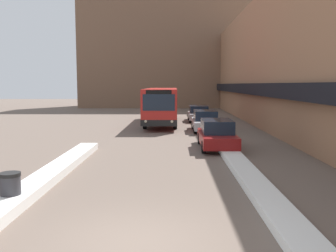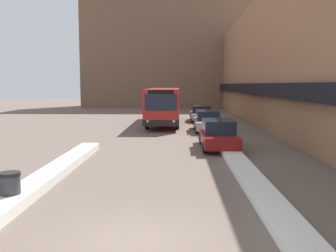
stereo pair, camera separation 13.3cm
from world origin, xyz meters
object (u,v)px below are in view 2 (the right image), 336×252
city_bus (164,104)px  parked_car_middle (207,121)px  parked_car_back (201,113)px  trash_bin (10,189)px  parked_car_front (218,134)px

city_bus → parked_car_middle: (3.37, -4.97, -0.94)m
city_bus → parked_car_back: (3.37, 2.50, -0.97)m
trash_bin → parked_car_front: bearing=54.5°
city_bus → parked_car_back: 4.31m
parked_car_back → parked_car_middle: bearing=-90.0°
parked_car_front → parked_car_back: bearing=90.0°
parked_car_front → parked_car_back: (-0.00, 14.99, -0.04)m
parked_car_front → city_bus: bearing=105.1°
parked_car_middle → parked_car_back: (-0.00, 7.47, -0.03)m
parked_car_front → parked_car_middle: parked_car_front is taller
city_bus → parked_car_middle: bearing=-55.8°
parked_car_middle → parked_car_back: size_ratio=1.07×
parked_car_middle → trash_bin: 18.56m
parked_car_front → trash_bin: parked_car_front is taller
parked_car_front → parked_car_middle: size_ratio=0.97×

